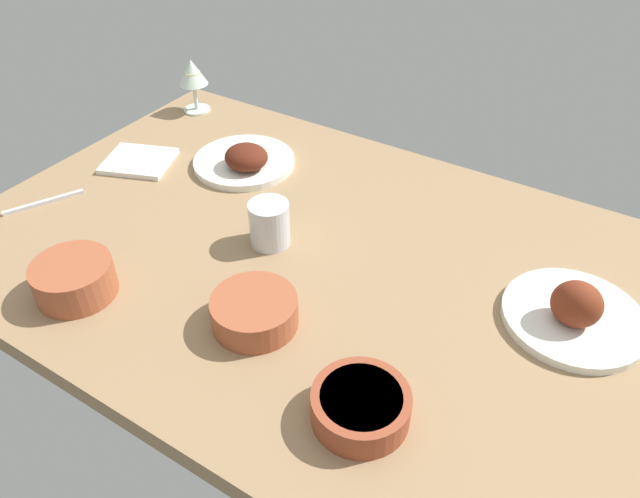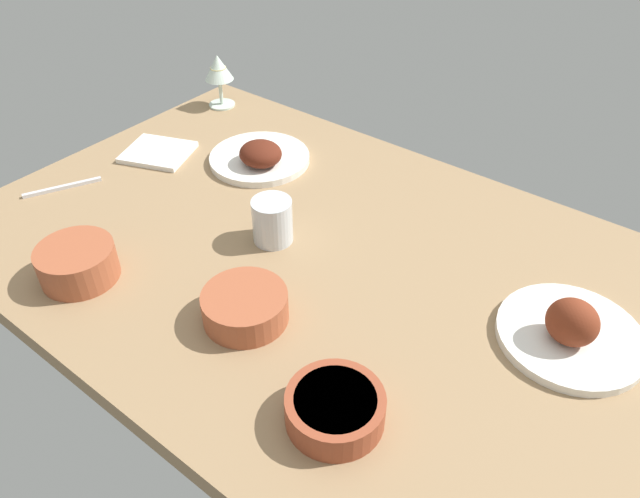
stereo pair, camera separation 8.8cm
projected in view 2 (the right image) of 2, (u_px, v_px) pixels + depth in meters
dining_table at (320, 265)px, 115.19cm from camera, size 140.00×90.00×4.00cm
plate_center_main at (571, 331)px, 95.97cm from camera, size 23.43×23.43×9.32cm
plate_far_side at (260, 157)px, 138.93cm from camera, size 23.24×23.24×6.75cm
bowl_onions at (77, 262)px, 107.53cm from camera, size 13.86×13.86×6.41cm
bowl_potatoes at (335, 408)px, 84.28cm from camera, size 14.18×14.18×4.82cm
bowl_sauce at (244, 305)px, 99.85cm from camera, size 14.37×14.37×5.26cm
wine_glass at (218, 70)px, 157.80cm from camera, size 7.60×7.60×14.00cm
water_tumbler at (272, 221)px, 115.44cm from camera, size 7.78×7.78×8.90cm
folded_napkin at (158, 152)px, 143.22cm from camera, size 18.55×17.49×1.20cm
fork_loose at (62, 187)px, 131.84cm from camera, size 8.15×15.17×0.80cm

